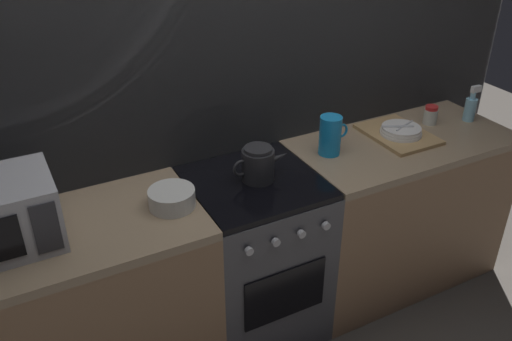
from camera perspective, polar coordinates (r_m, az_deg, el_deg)
name	(u,v)px	position (r m, az deg, el deg)	size (l,w,h in m)	color
ground_plane	(255,322)	(3.07, -0.13, -15.62)	(8.00, 8.00, 0.00)	#47423D
back_wall	(223,96)	(2.63, -3.46, 7.80)	(3.60, 0.05, 2.40)	gray
counter_left	(72,318)	(2.58, -18.76, -14.46)	(1.20, 0.60, 0.90)	#997251
stove_unit	(255,257)	(2.76, -0.13, -9.09)	(0.60, 0.63, 0.90)	#4C4C51
counter_right	(394,210)	(3.20, 14.33, -4.06)	(1.20, 0.60, 0.90)	#997251
kettle	(258,164)	(2.47, 0.24, 0.70)	(0.28, 0.15, 0.17)	#262628
mixing_bowl	(172,198)	(2.33, -8.84, -2.89)	(0.20, 0.20, 0.08)	silver
pitcher	(330,135)	(2.72, 7.83, 3.69)	(0.16, 0.11, 0.20)	#198CD8
dish_pile	(399,133)	(2.99, 14.82, 3.88)	(0.30, 0.40, 0.07)	tan
spice_jar	(431,115)	(3.19, 17.88, 5.58)	(0.08, 0.08, 0.10)	silver
spray_bottle	(471,107)	(3.29, 21.63, 6.21)	(0.08, 0.06, 0.20)	#8CCCE5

